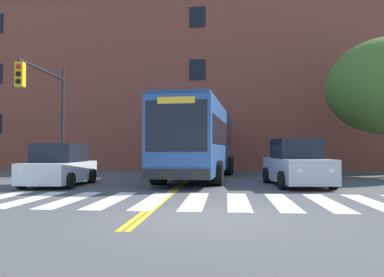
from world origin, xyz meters
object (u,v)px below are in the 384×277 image
(car_white_near_lane, at_px, (60,166))
(car_silver_far_lane, at_px, (296,164))
(traffic_light_far_corner, at_px, (47,100))
(car_navy_behind_bus, at_px, (205,158))
(city_bus, at_px, (199,140))

(car_white_near_lane, bearing_deg, car_silver_far_lane, 4.93)
(traffic_light_far_corner, bearing_deg, car_navy_behind_bus, 59.60)
(city_bus, xyz_separation_m, car_navy_behind_bus, (-0.30, 10.00, -1.11))
(city_bus, xyz_separation_m, traffic_light_far_corner, (-7.08, -1.54, 1.86))
(car_silver_far_lane, xyz_separation_m, car_navy_behind_bus, (-4.37, 13.29, -0.04))
(city_bus, bearing_deg, car_silver_far_lane, -38.98)
(car_white_near_lane, bearing_deg, traffic_light_far_corner, 125.60)
(city_bus, relative_size, traffic_light_far_corner, 1.99)
(car_white_near_lane, bearing_deg, city_bus, 37.94)
(city_bus, distance_m, traffic_light_far_corner, 7.48)
(car_navy_behind_bus, distance_m, traffic_light_far_corner, 13.71)
(city_bus, bearing_deg, car_white_near_lane, -142.06)
(city_bus, xyz_separation_m, car_white_near_lane, (-5.25, -4.09, -1.14))
(car_white_near_lane, height_order, car_navy_behind_bus, car_navy_behind_bus)
(traffic_light_far_corner, bearing_deg, car_white_near_lane, -54.40)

